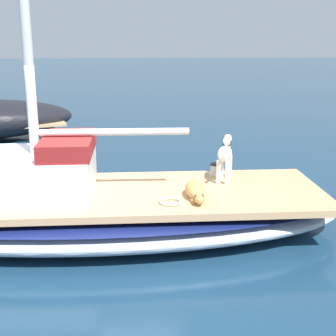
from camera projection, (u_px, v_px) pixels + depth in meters
ground_plane at (102, 233)px, 7.21m from camera, size 120.00×120.00×0.00m
sailboat_main at (101, 212)px, 7.12m from camera, size 2.65×7.28×0.66m
cabin_house at (21, 171)px, 6.86m from camera, size 1.44×2.25×0.84m
dog_tan at (195, 191)px, 6.73m from camera, size 0.95×0.29×0.22m
dog_white at (225, 154)px, 7.50m from camera, size 0.92×0.38×0.70m
deck_winch at (215, 170)px, 7.82m from camera, size 0.16×0.16×0.21m
coiled_rope at (170, 201)px, 6.55m from camera, size 0.32×0.32×0.04m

